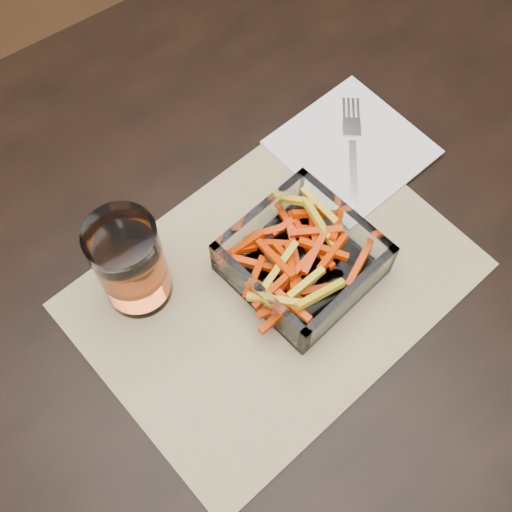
% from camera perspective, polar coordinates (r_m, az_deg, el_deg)
% --- Properties ---
extents(dining_table, '(1.60, 0.90, 0.75)m').
position_cam_1_polar(dining_table, '(0.91, 3.25, 1.72)').
color(dining_table, black).
rests_on(dining_table, ground).
extents(placemat, '(0.48, 0.38, 0.00)m').
position_cam_1_polar(placemat, '(0.78, 1.64, -2.55)').
color(placemat, tan).
rests_on(placemat, dining_table).
extents(glass_bowl, '(0.18, 0.18, 0.06)m').
position_cam_1_polar(glass_bowl, '(0.77, 4.13, -0.42)').
color(glass_bowl, white).
rests_on(glass_bowl, placemat).
extents(tumbler, '(0.08, 0.08, 0.14)m').
position_cam_1_polar(tumbler, '(0.73, -11.05, -0.82)').
color(tumbler, white).
rests_on(tumbler, placemat).
extents(napkin, '(0.19, 0.19, 0.00)m').
position_cam_1_polar(napkin, '(0.89, 8.53, 9.54)').
color(napkin, white).
rests_on(napkin, placemat).
extents(fork, '(0.12, 0.15, 0.00)m').
position_cam_1_polar(fork, '(0.88, 8.56, 9.55)').
color(fork, silver).
rests_on(fork, napkin).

